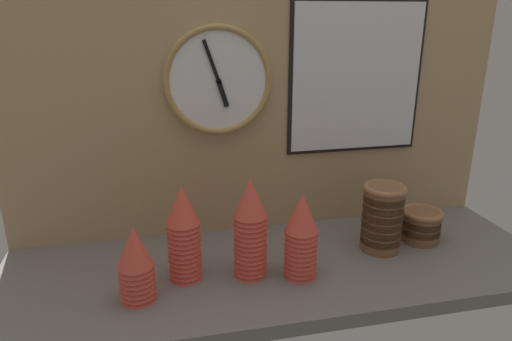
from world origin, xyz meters
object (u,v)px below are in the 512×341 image
Objects in this scene: cup_stack_center_left at (184,233)px; bowl_stack_right at (382,216)px; wall_clock at (218,81)px; bowl_stack_far_right at (421,224)px; menu_board at (356,78)px; cup_stack_left at (136,264)px; cup_stack_center at (250,228)px; cup_stack_center_right at (301,236)px.

bowl_stack_right is at bearing 3.72° from cup_stack_center_left.
cup_stack_center_left is 47.04cm from wall_clock.
bowl_stack_far_right is 0.27× the size of menu_board.
cup_stack_left is 89.13cm from bowl_stack_far_right.
wall_clock is 45.13cm from menu_board.
cup_stack_center_left is at bearing -176.28° from bowl_stack_right.
cup_stack_left is 73.52cm from bowl_stack_right.
cup_stack_center is (30.29, 5.17, 4.14)cm from cup_stack_left.
cup_stack_center_left is 17.89cm from cup_stack_center.
bowl_stack_far_right is at bearing -17.73° from wall_clock.
cup_stack_center is at bearing -144.62° from menu_board.
cup_stack_center_left is 74.24cm from menu_board.
bowl_stack_far_right is (15.29, 2.54, -5.29)cm from bowl_stack_right.
bowl_stack_far_right is at bearing -51.57° from menu_board.
menu_board reaches higher than bowl_stack_far_right.
bowl_stack_far_right is at bearing 8.72° from cup_stack_center.
wall_clock is (-3.78, 28.47, 35.90)cm from cup_stack_center.
wall_clock is at bearing 97.56° from cup_stack_center.
bowl_stack_right is 64.51cm from wall_clock.
cup_stack_center_left is 1.30× the size of bowl_stack_right.
cup_stack_center is 58.94cm from bowl_stack_far_right.
cup_stack_center reaches higher than cup_stack_center_left.
cup_stack_center_left is at bearing -118.13° from wall_clock.
cup_stack_center_left is 0.95× the size of cup_stack_center.
cup_stack_center_right reaches higher than bowl_stack_far_right.
menu_board is (45.12, 0.89, -0.57)cm from wall_clock.
cup_stack_center_right is 30.59cm from bowl_stack_right.
menu_board reaches higher than cup_stack_center_right.
cup_stack_left is at bearing -128.23° from wall_clock.
menu_board reaches higher than wall_clock.
cup_stack_left is at bearing -154.26° from menu_board.
menu_board is at bearing 49.49° from cup_stack_center_right.
bowl_stack_right is at bearing 18.53° from cup_stack_center_right.
menu_board reaches higher than cup_stack_center.
wall_clock reaches higher than cup_stack_center.
bowl_stack_far_right is at bearing 9.42° from bowl_stack_right.
wall_clock is (13.94, 26.07, 36.59)cm from cup_stack_center_left.
cup_stack_center is at bearing -171.28° from bowl_stack_far_right.
cup_stack_center is at bearing 9.69° from cup_stack_left.
cup_stack_center_left is at bearing -175.12° from bowl_stack_far_right.
bowl_stack_right is (28.97, 9.71, -1.32)cm from cup_stack_center_right.
bowl_stack_right is at bearing -170.58° from bowl_stack_far_right.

